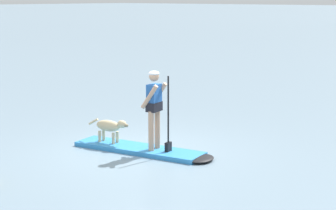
# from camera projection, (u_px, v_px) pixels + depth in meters

# --- Properties ---
(ground_plane) EXTENTS (400.00, 400.00, 0.00)m
(ground_plane) POSITION_uv_depth(u_px,v_px,m) (139.00, 151.00, 12.82)
(ground_plane) COLOR gray
(paddleboard) EXTENTS (3.39, 1.31, 0.10)m
(paddleboard) POSITION_uv_depth(u_px,v_px,m) (147.00, 150.00, 12.70)
(paddleboard) COLOR #338CD8
(paddleboard) RESTS_ON ground_plane
(person_paddler) EXTENTS (0.65, 0.54, 1.72)m
(person_paddler) POSITION_uv_depth(u_px,v_px,m) (155.00, 104.00, 12.41)
(person_paddler) COLOR tan
(person_paddler) RESTS_ON paddleboard
(dog) EXTENTS (1.09, 0.33, 0.56)m
(dog) POSITION_uv_depth(u_px,v_px,m) (110.00, 127.00, 13.11)
(dog) COLOR #CCB78C
(dog) RESTS_ON paddleboard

